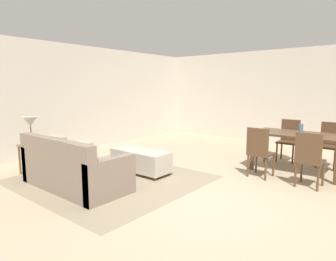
# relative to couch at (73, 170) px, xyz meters

# --- Properties ---
(ground_plane) EXTENTS (10.80, 10.80, 0.00)m
(ground_plane) POSITION_rel_couch_xyz_m (1.98, 1.00, -0.29)
(ground_plane) COLOR tan
(wall_back) EXTENTS (9.00, 0.12, 2.70)m
(wall_back) POSITION_rel_couch_xyz_m (1.98, 6.00, 1.06)
(wall_back) COLOR beige
(wall_back) RESTS_ON ground_plane
(wall_left) EXTENTS (0.12, 11.00, 2.70)m
(wall_left) POSITION_rel_couch_xyz_m (-2.52, 1.50, 1.06)
(wall_left) COLOR beige
(wall_left) RESTS_ON ground_plane
(area_rug) EXTENTS (3.00, 2.80, 0.01)m
(area_rug) POSITION_rel_couch_xyz_m (0.13, 0.68, -0.29)
(area_rug) COLOR gray
(area_rug) RESTS_ON ground_plane
(couch) EXTENTS (1.92, 0.88, 0.86)m
(couch) POSITION_rel_couch_xyz_m (0.00, 0.00, 0.00)
(couch) COLOR gray
(couch) RESTS_ON ground_plane
(ottoman_table) EXTENTS (1.19, 0.50, 0.44)m
(ottoman_table) POSITION_rel_couch_xyz_m (0.26, 1.30, -0.05)
(ottoman_table) COLOR #B7AD9E
(ottoman_table) RESTS_ON ground_plane
(side_table) EXTENTS (0.40, 0.40, 0.57)m
(side_table) POSITION_rel_couch_xyz_m (-1.26, -0.05, 0.16)
(side_table) COLOR brown
(side_table) RESTS_ON ground_plane
(table_lamp) EXTENTS (0.26, 0.26, 0.53)m
(table_lamp) POSITION_rel_couch_xyz_m (-1.26, -0.05, 0.69)
(table_lamp) COLOR brown
(table_lamp) RESTS_ON side_table
(dining_table) EXTENTS (1.61, 0.86, 0.76)m
(dining_table) POSITION_rel_couch_xyz_m (2.57, 3.25, 0.37)
(dining_table) COLOR #513823
(dining_table) RESTS_ON ground_plane
(dining_chair_near_left) EXTENTS (0.42, 0.42, 0.92)m
(dining_chair_near_left) POSITION_rel_couch_xyz_m (2.14, 2.45, 0.23)
(dining_chair_near_left) COLOR #513823
(dining_chair_near_left) RESTS_ON ground_plane
(dining_chair_near_right) EXTENTS (0.41, 0.41, 0.92)m
(dining_chair_near_right) POSITION_rel_couch_xyz_m (2.99, 2.42, 0.23)
(dining_chair_near_right) COLOR #513823
(dining_chair_near_right) RESTS_ON ground_plane
(dining_chair_far_left) EXTENTS (0.41, 0.41, 0.92)m
(dining_chair_far_left) POSITION_rel_couch_xyz_m (2.17, 4.06, 0.23)
(dining_chair_far_left) COLOR #513823
(dining_chair_far_left) RESTS_ON ground_plane
(dining_chair_far_right) EXTENTS (0.42, 0.42, 0.92)m
(dining_chair_far_right) POSITION_rel_couch_xyz_m (2.97, 4.08, 0.23)
(dining_chair_far_right) COLOR #513823
(dining_chair_far_right) RESTS_ON ground_plane
(vase_centerpiece) EXTENTS (0.08, 0.08, 0.18)m
(vase_centerpiece) POSITION_rel_couch_xyz_m (2.61, 3.30, 0.56)
(vase_centerpiece) COLOR slate
(vase_centerpiece) RESTS_ON dining_table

